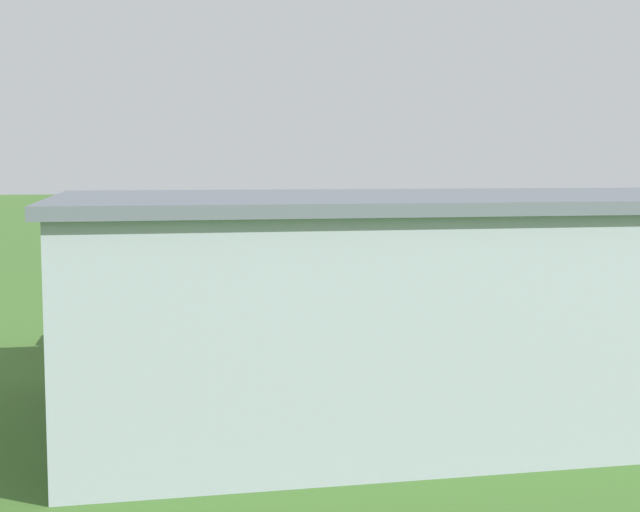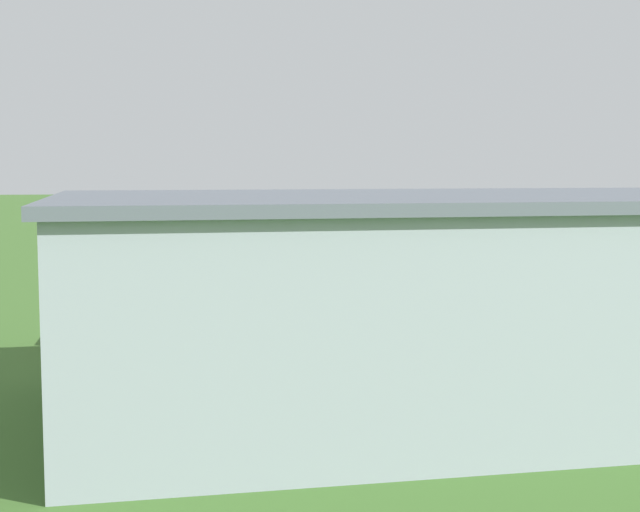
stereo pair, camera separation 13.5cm
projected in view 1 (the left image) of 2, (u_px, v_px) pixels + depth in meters
ground_plane at (300, 268)px, 72.15m from camera, size 400.00×400.00×0.00m
hangar at (587, 297)px, 31.30m from camera, size 35.38×14.92×7.09m
biplane at (250, 231)px, 67.32m from camera, size 9.13×7.89×4.11m
car_red at (102, 325)px, 41.35m from camera, size 1.92×4.51×1.68m
person_beside_truck at (196, 313)px, 45.58m from camera, size 0.52×0.52×1.53m
person_crossing_taxiway at (314, 303)px, 48.23m from camera, size 0.51×0.51×1.68m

